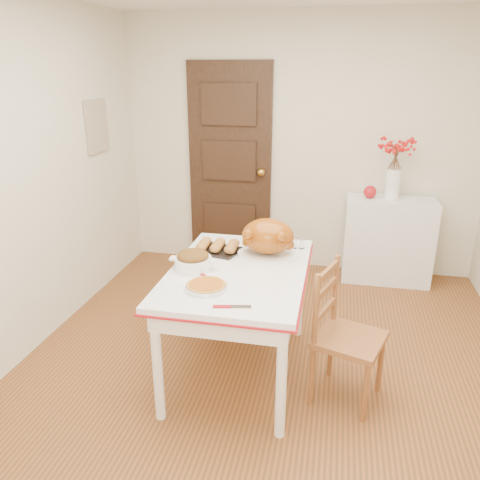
% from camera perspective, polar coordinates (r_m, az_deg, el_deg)
% --- Properties ---
extents(floor, '(3.50, 4.00, 0.00)m').
position_cam_1_polar(floor, '(3.38, 3.18, -15.90)').
color(floor, '#4F3518').
rests_on(floor, ground).
extents(wall_back, '(3.50, 0.00, 2.50)m').
position_cam_1_polar(wall_back, '(4.78, 7.22, 11.10)').
color(wall_back, beige).
rests_on(wall_back, ground).
extents(wall_front, '(3.50, 0.00, 2.50)m').
position_cam_1_polar(wall_front, '(1.09, -13.26, -22.85)').
color(wall_front, beige).
rests_on(wall_front, ground).
extents(wall_left, '(0.00, 4.00, 2.50)m').
position_cam_1_polar(wall_left, '(3.52, -25.94, 6.06)').
color(wall_left, beige).
rests_on(wall_left, ground).
extents(door_back, '(0.85, 0.06, 2.06)m').
position_cam_1_polar(door_back, '(4.89, -1.20, 8.84)').
color(door_back, '#341F14').
rests_on(door_back, ground).
extents(photo_board, '(0.03, 0.35, 0.45)m').
position_cam_1_polar(photo_board, '(4.47, -16.93, 13.04)').
color(photo_board, '#BEB89E').
rests_on(photo_board, ground).
extents(sideboard, '(0.83, 0.37, 0.83)m').
position_cam_1_polar(sideboard, '(4.78, 17.43, -0.05)').
color(sideboard, silver).
rests_on(sideboard, floor).
extents(kitchen_table, '(0.88, 1.28, 0.77)m').
position_cam_1_polar(kitchen_table, '(3.21, -0.19, -9.81)').
color(kitchen_table, white).
rests_on(kitchen_table, floor).
extents(chair_oak, '(0.49, 0.49, 0.88)m').
position_cam_1_polar(chair_oak, '(3.01, 13.14, -11.26)').
color(chair_oak, '#975929').
rests_on(chair_oak, floor).
extents(berry_vase, '(0.30, 0.30, 0.58)m').
position_cam_1_polar(berry_vase, '(4.60, 18.18, 8.24)').
color(berry_vase, white).
rests_on(berry_vase, sideboard).
extents(apple, '(0.12, 0.12, 0.12)m').
position_cam_1_polar(apple, '(4.63, 15.45, 5.63)').
color(apple, '#A71118').
rests_on(apple, sideboard).
extents(turkey_platter, '(0.42, 0.34, 0.26)m').
position_cam_1_polar(turkey_platter, '(3.19, 3.38, 0.23)').
color(turkey_platter, '#884A0E').
rests_on(turkey_platter, kitchen_table).
extents(pumpkin_pie, '(0.27, 0.27, 0.05)m').
position_cam_1_polar(pumpkin_pie, '(2.76, -4.11, -5.50)').
color(pumpkin_pie, '#A95717').
rests_on(pumpkin_pie, kitchen_table).
extents(stuffing_dish, '(0.31, 0.25, 0.12)m').
position_cam_1_polar(stuffing_dish, '(3.03, -5.71, -2.44)').
color(stuffing_dish, brown).
rests_on(stuffing_dish, kitchen_table).
extents(rolls_tray, '(0.34, 0.29, 0.08)m').
position_cam_1_polar(rolls_tray, '(3.31, -2.70, -0.78)').
color(rolls_tray, '#AC7A36').
rests_on(rolls_tray, kitchen_table).
extents(pie_server, '(0.22, 0.10, 0.01)m').
position_cam_1_polar(pie_server, '(2.56, -0.98, -8.06)').
color(pie_server, silver).
rests_on(pie_server, kitchen_table).
extents(carving_knife, '(0.21, 0.20, 0.01)m').
position_cam_1_polar(carving_knife, '(2.90, -4.00, -4.57)').
color(carving_knife, silver).
rests_on(carving_knife, kitchen_table).
extents(drinking_glass, '(0.07, 0.07, 0.10)m').
position_cam_1_polar(drinking_glass, '(3.52, 1.71, 0.72)').
color(drinking_glass, white).
rests_on(drinking_glass, kitchen_table).
extents(shaker_pair, '(0.09, 0.05, 0.09)m').
position_cam_1_polar(shaker_pair, '(3.39, 7.07, -0.32)').
color(shaker_pair, white).
rests_on(shaker_pair, kitchen_table).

